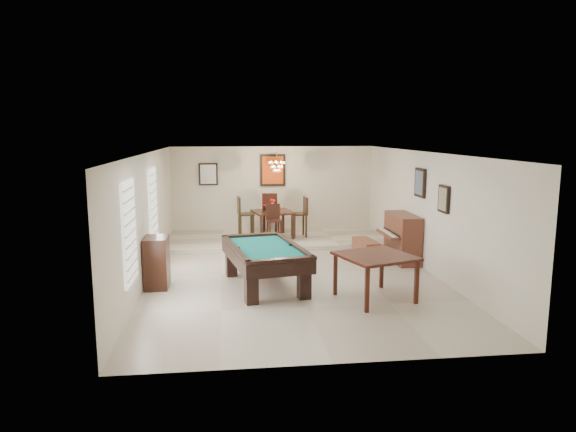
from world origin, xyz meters
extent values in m
cube|color=beige|center=(0.00, 0.00, -0.01)|extent=(6.00, 9.00, 0.02)
cube|color=silver|center=(0.00, 4.50, 1.30)|extent=(6.00, 0.04, 2.60)
cube|color=silver|center=(0.00, -4.50, 1.30)|extent=(6.00, 0.04, 2.60)
cube|color=silver|center=(-3.00, 0.00, 1.30)|extent=(0.04, 9.00, 2.60)
cube|color=silver|center=(3.00, 0.00, 1.30)|extent=(0.04, 9.00, 2.60)
cube|color=white|center=(0.00, 0.00, 2.60)|extent=(6.00, 9.00, 0.04)
cube|color=beige|center=(0.00, 3.25, 0.06)|extent=(6.00, 2.50, 0.12)
cube|color=white|center=(-2.97, -2.20, 1.40)|extent=(0.06, 1.00, 1.70)
cube|color=white|center=(-2.97, 0.60, 1.40)|extent=(0.06, 1.00, 1.70)
cube|color=brown|center=(1.87, 0.72, 0.26)|extent=(0.47, 0.98, 0.52)
cube|color=black|center=(-2.76, -0.74, 0.50)|extent=(0.45, 0.67, 1.01)
cube|color=#D84C14|center=(0.00, 4.46, 1.90)|extent=(0.75, 0.06, 0.95)
cube|color=white|center=(-1.90, 4.46, 1.80)|extent=(0.55, 0.06, 0.65)
cube|color=slate|center=(2.96, 0.30, 1.90)|extent=(0.06, 0.55, 0.65)
cube|color=gray|center=(2.96, -1.00, 1.70)|extent=(0.06, 0.45, 0.55)
camera|label=1|loc=(-1.35, -10.75, 3.04)|focal=32.00mm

